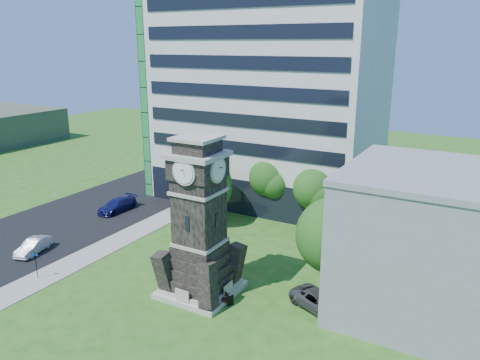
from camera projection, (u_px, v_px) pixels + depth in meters
The scene contains 15 objects.
ground at pixel (154, 293), 35.98m from camera, with size 160.00×160.00×0.00m, color #275719.
sidewalk at pixel (110, 244), 44.65m from camera, with size 3.00×70.00×0.06m, color gray.
street at pixel (50, 228), 48.68m from camera, with size 14.00×80.00×0.02m, color black.
clock_tower at pixel (200, 228), 34.75m from camera, with size 5.40×5.40×12.22m.
office_tall at pixel (269, 81), 55.07m from camera, with size 26.20×15.11×28.60m.
office_low at pixel (456, 247), 31.74m from camera, with size 15.20×12.20×10.40m.
car_street_mid at pixel (33, 246), 42.79m from camera, with size 1.38×3.95×1.30m, color silver.
car_street_north at pixel (117, 205), 53.44m from camera, with size 2.03×4.99×1.45m, color #12134F.
car_east_lot at pixel (321, 302), 33.55m from camera, with size 2.21×4.80×1.33m, color #444448.
park_bench at pixel (220, 295), 34.69m from camera, with size 2.01×0.54×1.04m.
street_sign at pixel (36, 263), 37.80m from camera, with size 0.55×0.05×2.28m.
tree_nw at pixel (207, 184), 49.09m from camera, with size 5.84×5.31×7.11m.
tree_nc at pixel (271, 178), 51.27m from camera, with size 5.23×4.76×6.87m.
tree_ne at pixel (314, 190), 47.73m from camera, with size 4.72×4.29×6.38m.
tree_east at pixel (335, 238), 34.43m from camera, with size 6.32×5.75×7.78m.
Camera 1 is at (21.58, -24.64, 18.49)m, focal length 35.00 mm.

